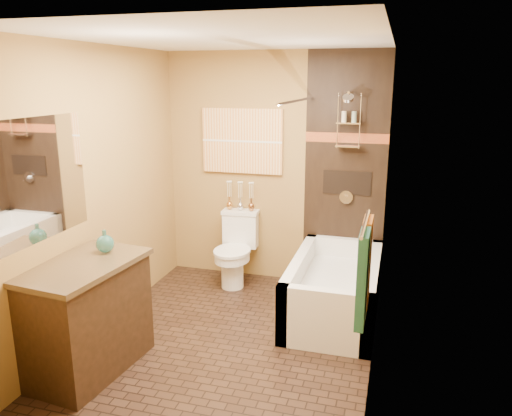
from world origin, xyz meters
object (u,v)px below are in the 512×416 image
(vanity, at_px, (85,317))
(sunset_painting, at_px, (242,141))
(bathtub, at_px, (334,293))
(toilet, at_px, (236,249))

(vanity, bearing_deg, sunset_painting, 81.33)
(bathtub, xyz_separation_m, vanity, (-1.72, -1.46, 0.22))
(vanity, bearing_deg, bathtub, 46.41)
(sunset_painting, xyz_separation_m, vanity, (-0.58, -2.19, -1.11))
(vanity, bearing_deg, toilet, 79.42)
(sunset_painting, height_order, toilet, sunset_painting)
(toilet, distance_m, vanity, 2.01)
(sunset_painting, relative_size, bathtub, 0.60)
(toilet, height_order, vanity, vanity)
(sunset_painting, bearing_deg, vanity, -104.76)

